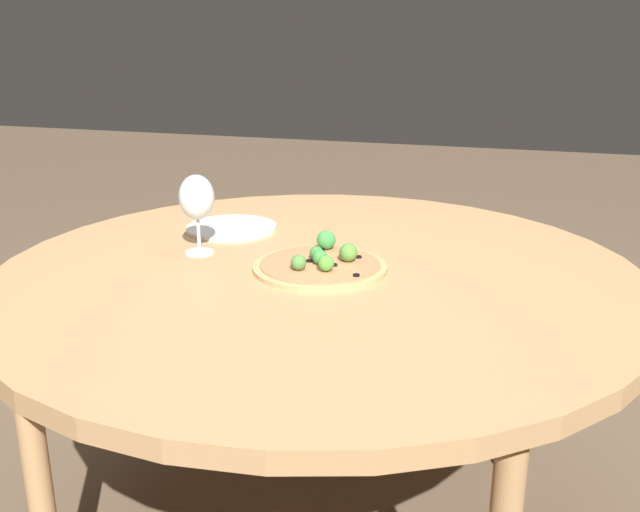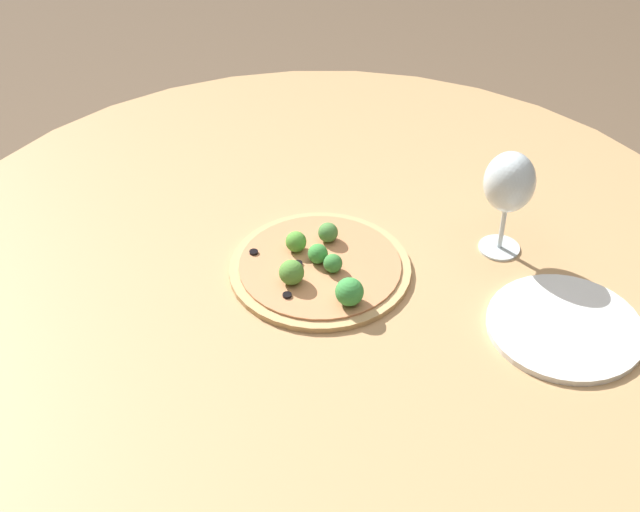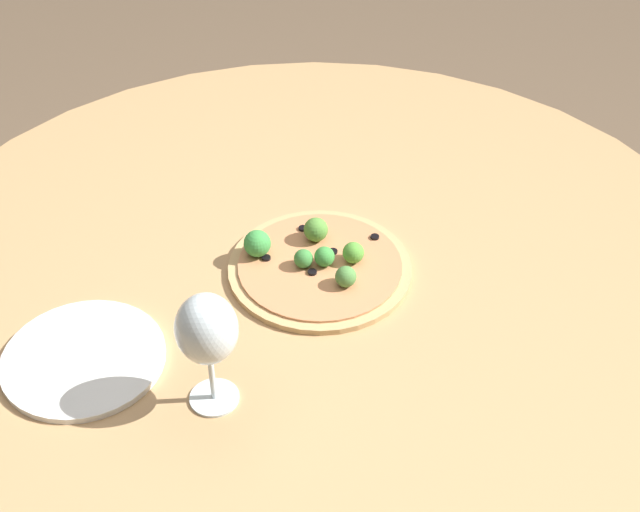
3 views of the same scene
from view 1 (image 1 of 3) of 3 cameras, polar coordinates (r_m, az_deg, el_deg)
dining_table at (r=1.54m, az=-0.18°, el=-2.67°), size 1.38×1.38×0.70m
pizza at (r=1.51m, az=0.10°, el=-0.60°), size 0.29×0.29×0.06m
wine_glass at (r=1.61m, az=-9.84°, el=4.53°), size 0.08×0.08×0.18m
plate_near at (r=1.82m, az=-7.10°, el=2.27°), size 0.23×0.23×0.01m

